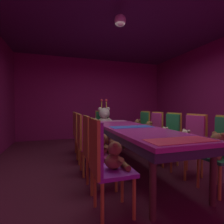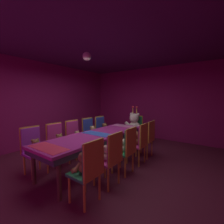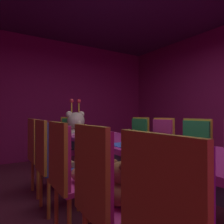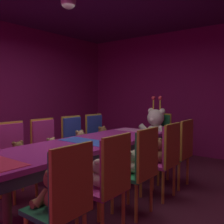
# 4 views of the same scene
# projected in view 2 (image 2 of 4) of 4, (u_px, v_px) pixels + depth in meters

# --- Properties ---
(ground_plane) EXTENTS (7.90, 7.90, 0.00)m
(ground_plane) POSITION_uv_depth(u_px,v_px,m) (98.00, 164.00, 3.64)
(ground_plane) COLOR #591E33
(wall_back) EXTENTS (5.20, 0.12, 2.80)m
(wall_back) POSITION_uv_depth(u_px,v_px,m) (150.00, 103.00, 6.10)
(wall_back) COLOR #8C1959
(wall_back) RESTS_ON ground_plane
(wall_left) EXTENTS (0.12, 6.40, 2.80)m
(wall_left) POSITION_uv_depth(u_px,v_px,m) (38.00, 104.00, 5.03)
(wall_left) COLOR #8C1959
(wall_left) RESTS_ON ground_plane
(ceiling_panel) EXTENTS (5.20, 6.40, 0.04)m
(ceiling_panel) POSITION_uv_depth(u_px,v_px,m) (97.00, 44.00, 3.39)
(ceiling_panel) COLOR #4C1E4C
(banquet_table) EXTENTS (0.90, 2.96, 0.75)m
(banquet_table) POSITION_uv_depth(u_px,v_px,m) (97.00, 137.00, 3.58)
(banquet_table) COLOR #B22D8C
(banquet_table) RESTS_ON ground_plane
(chair_left_0) EXTENTS (0.42, 0.41, 0.98)m
(chair_left_0) POSITION_uv_depth(u_px,v_px,m) (32.00, 145.00, 3.17)
(chair_left_0) COLOR purple
(chair_left_0) RESTS_ON ground_plane
(teddy_left_0) EXTENTS (0.24, 0.31, 0.29)m
(teddy_left_0) POSITION_uv_depth(u_px,v_px,m) (36.00, 147.00, 3.09)
(teddy_left_0) COLOR brown
(teddy_left_0) RESTS_ON chair_left_0
(chair_left_1) EXTENTS (0.42, 0.41, 0.98)m
(chair_left_1) POSITION_uv_depth(u_px,v_px,m) (56.00, 139.00, 3.62)
(chair_left_1) COLOR #CC338C
(chair_left_1) RESTS_ON ground_plane
(teddy_left_1) EXTENTS (0.24, 0.31, 0.29)m
(teddy_left_1) POSITION_uv_depth(u_px,v_px,m) (60.00, 141.00, 3.53)
(teddy_left_1) COLOR brown
(teddy_left_1) RESTS_ON chair_left_1
(chair_left_2) EXTENTS (0.42, 0.41, 0.98)m
(chair_left_2) POSITION_uv_depth(u_px,v_px,m) (74.00, 135.00, 4.08)
(chair_left_2) COLOR #CC338C
(chair_left_2) RESTS_ON ground_plane
(teddy_left_2) EXTENTS (0.21, 0.28, 0.26)m
(teddy_left_2) POSITION_uv_depth(u_px,v_px,m) (77.00, 136.00, 4.00)
(teddy_left_2) COLOR tan
(teddy_left_2) RESTS_ON chair_left_2
(chair_left_3) EXTENTS (0.42, 0.41, 0.98)m
(chair_left_3) POSITION_uv_depth(u_px,v_px,m) (89.00, 131.00, 4.55)
(chair_left_3) COLOR #2D47B2
(chair_left_3) RESTS_ON ground_plane
(teddy_left_3) EXTENTS (0.25, 0.32, 0.30)m
(teddy_left_3) POSITION_uv_depth(u_px,v_px,m) (93.00, 132.00, 4.47)
(teddy_left_3) COLOR tan
(teddy_left_3) RESTS_ON chair_left_3
(chair_left_4) EXTENTS (0.42, 0.41, 0.98)m
(chair_left_4) POSITION_uv_depth(u_px,v_px,m) (101.00, 128.00, 4.99)
(chair_left_4) COLOR #2D47B2
(chair_left_4) RESTS_ON ground_plane
(teddy_left_4) EXTENTS (0.26, 0.33, 0.32)m
(teddy_left_4) POSITION_uv_depth(u_px,v_px,m) (105.00, 129.00, 4.90)
(teddy_left_4) COLOR brown
(teddy_left_4) RESTS_ON chair_left_4
(chair_right_0) EXTENTS (0.42, 0.41, 0.98)m
(chair_right_0) POSITION_uv_depth(u_px,v_px,m) (90.00, 166.00, 2.20)
(chair_right_0) COLOR #268C4C
(chair_right_0) RESTS_ON ground_plane
(teddy_right_0) EXTENTS (0.26, 0.34, 0.32)m
(teddy_right_0) POSITION_uv_depth(u_px,v_px,m) (83.00, 163.00, 2.28)
(teddy_right_0) COLOR olive
(teddy_right_0) RESTS_ON chair_right_0
(chair_right_1) EXTENTS (0.42, 0.41, 0.98)m
(chair_right_1) POSITION_uv_depth(u_px,v_px,m) (112.00, 154.00, 2.65)
(chair_right_1) COLOR #CC338C
(chair_right_1) RESTS_ON ground_plane
(teddy_right_1) EXTENTS (0.23, 0.30, 0.28)m
(teddy_right_1) POSITION_uv_depth(u_px,v_px,m) (106.00, 153.00, 2.74)
(teddy_right_1) COLOR beige
(teddy_right_1) RESTS_ON chair_right_1
(chair_right_2) EXTENTS (0.42, 0.41, 0.98)m
(chair_right_2) POSITION_uv_depth(u_px,v_px,m) (128.00, 146.00, 3.10)
(chair_right_2) COLOR #268C4C
(chair_right_2) RESTS_ON ground_plane
(teddy_right_2) EXTENTS (0.21, 0.28, 0.26)m
(teddy_right_2) POSITION_uv_depth(u_px,v_px,m) (122.00, 146.00, 3.18)
(teddy_right_2) COLOR beige
(teddy_right_2) RESTS_ON chair_right_2
(chair_right_3) EXTENTS (0.42, 0.41, 0.98)m
(chair_right_3) POSITION_uv_depth(u_px,v_px,m) (141.00, 140.00, 3.58)
(chair_right_3) COLOR #CC338C
(chair_right_3) RESTS_ON ground_plane
(teddy_right_3) EXTENTS (0.26, 0.34, 0.32)m
(teddy_right_3) POSITION_uv_depth(u_px,v_px,m) (135.00, 139.00, 3.66)
(teddy_right_3) COLOR brown
(teddy_right_3) RESTS_ON chair_right_3
(chair_right_4) EXTENTS (0.42, 0.41, 0.98)m
(chair_right_4) POSITION_uv_depth(u_px,v_px,m) (149.00, 135.00, 4.01)
(chair_right_4) COLOR #268C4C
(chair_right_4) RESTS_ON ground_plane
(teddy_right_4) EXTENTS (0.27, 0.34, 0.33)m
(teddy_right_4) POSITION_uv_depth(u_px,v_px,m) (143.00, 135.00, 4.09)
(teddy_right_4) COLOR brown
(teddy_right_4) RESTS_ON chair_right_4
(throne_chair) EXTENTS (0.41, 0.42, 0.98)m
(throne_chair) POSITION_uv_depth(u_px,v_px,m) (136.00, 127.00, 5.22)
(throne_chair) COLOR #268C4C
(throne_chair) RESTS_ON ground_plane
(king_teddy_bear) EXTENTS (0.67, 0.52, 0.86)m
(king_teddy_bear) POSITION_uv_depth(u_px,v_px,m) (134.00, 124.00, 5.07)
(king_teddy_bear) COLOR silver
(king_teddy_bear) RESTS_ON throne_chair
(pendant_light) EXTENTS (0.20, 0.20, 0.20)m
(pendant_light) POSITION_uv_depth(u_px,v_px,m) (87.00, 56.00, 3.50)
(pendant_light) COLOR white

